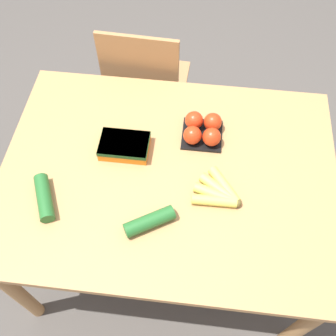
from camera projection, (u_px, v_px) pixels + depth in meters
The scene contains 8 objects.
ground_plane at pixel (168, 243), 2.19m from camera, with size 12.00×12.00×0.00m, color #4C4742.
dining_table at pixel (168, 184), 1.64m from camera, with size 1.34×1.00×0.75m.
chair at pixel (146, 88), 2.16m from camera, with size 0.44×0.42×0.93m.
banana_bunch at pixel (219, 193), 1.49m from camera, with size 0.19×0.17×0.04m.
tomato_pack at pixel (203, 129), 1.62m from camera, with size 0.17×0.17×0.09m.
carrot_bag at pixel (124, 145), 1.59m from camera, with size 0.20×0.14×0.05m.
cucumber_near at pixel (149, 221), 1.42m from camera, with size 0.19×0.14×0.05m.
cucumber_far at pixel (44, 198), 1.47m from camera, with size 0.13×0.19×0.05m.
Camera 1 is at (0.10, -0.82, 2.07)m, focal length 42.00 mm.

